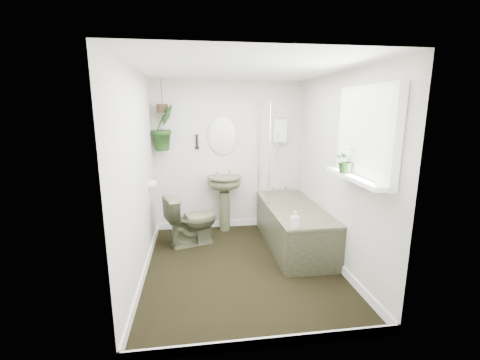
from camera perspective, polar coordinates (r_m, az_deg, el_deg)
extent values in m
cube|color=black|center=(4.07, 0.31, -15.20)|extent=(2.30, 2.80, 0.02)
cube|color=white|center=(3.63, 0.35, 19.28)|extent=(2.30, 2.80, 0.02)
cube|color=silver|center=(5.05, -2.01, 4.18)|extent=(2.30, 0.02, 2.30)
cube|color=silver|center=(2.33, 5.40, -5.85)|extent=(2.30, 0.02, 2.30)
cube|color=silver|center=(3.69, -17.78, 0.47)|extent=(0.02, 2.80, 2.30)
cube|color=silver|center=(4.01, 16.97, 1.44)|extent=(0.02, 2.80, 2.30)
cube|color=white|center=(4.04, 0.31, -14.45)|extent=(2.30, 2.80, 0.10)
cube|color=white|center=(5.09, 7.14, 8.68)|extent=(0.20, 0.10, 0.35)
ellipsoid|color=beige|center=(4.97, -3.04, 8.09)|extent=(0.46, 0.03, 0.62)
cylinder|color=black|center=(4.95, -7.67, 6.81)|extent=(0.04, 0.04, 0.22)
cylinder|color=white|center=(4.41, -15.33, -0.80)|extent=(0.11, 0.11, 0.11)
cube|color=white|center=(3.30, 21.52, 7.60)|extent=(0.08, 1.00, 0.90)
cube|color=white|center=(3.32, 19.89, 0.41)|extent=(0.18, 1.00, 0.04)
cube|color=white|center=(3.27, 20.83, 7.63)|extent=(0.01, 0.86, 0.76)
imported|color=#4B5037|center=(4.59, -8.59, -6.99)|extent=(0.80, 0.61, 0.72)
imported|color=black|center=(3.41, 18.40, 3.36)|extent=(0.25, 0.23, 0.26)
imported|color=black|center=(4.84, -13.48, 9.06)|extent=(0.46, 0.47, 0.66)
imported|color=black|center=(3.67, 9.75, -6.88)|extent=(0.10, 0.10, 0.19)
cylinder|color=#342419|center=(4.83, -13.65, 12.27)|extent=(0.16, 0.16, 0.12)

